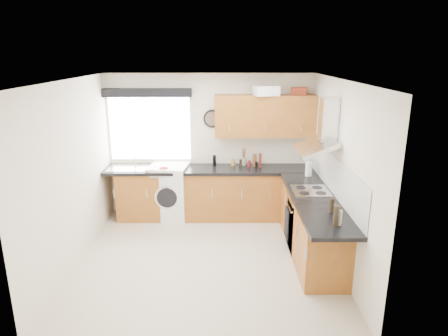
{
  "coord_description": "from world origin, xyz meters",
  "views": [
    {
      "loc": [
        0.24,
        -5.13,
        2.84
      ],
      "look_at": [
        0.25,
        0.85,
        1.1
      ],
      "focal_mm": 32.0,
      "sensor_mm": 36.0,
      "label": 1
    }
  ],
  "objects_px": {
    "oven": "(309,222)",
    "upper_cabinets": "(265,116)",
    "extractor_hood": "(322,133)",
    "washing_machine": "(169,191)"
  },
  "relations": [
    {
      "from": "oven",
      "to": "upper_cabinets",
      "type": "relative_size",
      "value": 0.5
    },
    {
      "from": "oven",
      "to": "washing_machine",
      "type": "distance_m",
      "value": 2.53
    },
    {
      "from": "oven",
      "to": "washing_machine",
      "type": "xyz_separation_m",
      "value": [
        -2.21,
        1.22,
        0.05
      ]
    },
    {
      "from": "washing_machine",
      "to": "oven",
      "type": "bearing_deg",
      "value": -21.96
    },
    {
      "from": "oven",
      "to": "extractor_hood",
      "type": "relative_size",
      "value": 1.09
    },
    {
      "from": "extractor_hood",
      "to": "upper_cabinets",
      "type": "distance_m",
      "value": 1.48
    },
    {
      "from": "upper_cabinets",
      "to": "washing_machine",
      "type": "bearing_deg",
      "value": -176.39
    },
    {
      "from": "extractor_hood",
      "to": "washing_machine",
      "type": "bearing_deg",
      "value": 152.19
    },
    {
      "from": "upper_cabinets",
      "to": "extractor_hood",
      "type": "bearing_deg",
      "value": -63.87
    },
    {
      "from": "oven",
      "to": "upper_cabinets",
      "type": "bearing_deg",
      "value": 112.54
    }
  ]
}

